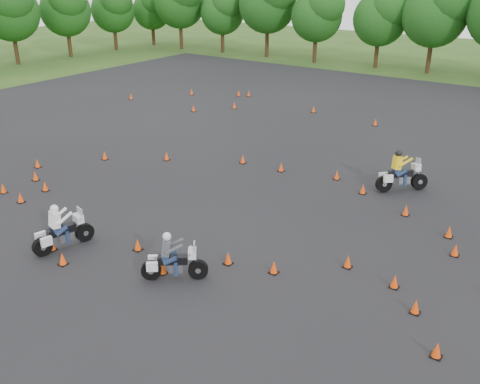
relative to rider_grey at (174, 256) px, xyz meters
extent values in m
plane|color=#2D5119|center=(-0.87, 1.11, -0.88)|extent=(140.00, 140.00, 0.00)
plane|color=black|center=(-0.87, 7.11, -0.87)|extent=(62.00, 62.00, 0.00)
cone|color=#FD490A|center=(4.50, 4.04, -0.65)|extent=(0.26, 0.26, 0.45)
cone|color=#FD490A|center=(4.74, 9.36, -0.65)|extent=(0.26, 0.26, 0.45)
cone|color=#FD490A|center=(-13.04, 23.76, -0.65)|extent=(0.26, 0.26, 0.45)
cone|color=#FD490A|center=(2.32, 10.51, -0.65)|extent=(0.26, 0.26, 0.45)
cone|color=#FD490A|center=(-13.69, 17.59, -0.65)|extent=(0.26, 0.26, 0.45)
cone|color=#FD490A|center=(6.30, 3.75, -0.65)|extent=(0.26, 0.26, 0.45)
cone|color=#FD490A|center=(2.56, 2.23, -0.65)|extent=(0.26, 0.26, 0.45)
cone|color=#FD490A|center=(-2.44, 0.69, -0.65)|extent=(0.26, 0.26, 0.45)
cone|color=#FD490A|center=(7.32, 2.75, -0.65)|extent=(0.26, 0.26, 0.45)
cone|color=#FD490A|center=(-1.51, 21.61, -0.65)|extent=(0.26, 0.26, 0.45)
cone|color=#FD490A|center=(6.80, 8.38, -0.65)|extent=(0.26, 0.26, 0.45)
cone|color=#FD490A|center=(-5.07, -1.15, -0.65)|extent=(0.26, 0.26, 0.45)
cone|color=#FD490A|center=(-13.80, 23.43, -0.65)|extent=(0.26, 0.26, 0.45)
cone|color=#FD490A|center=(-9.85, 0.80, -0.65)|extent=(0.26, 0.26, 0.45)
cone|color=#FD490A|center=(-8.26, 8.72, -0.65)|extent=(0.26, 0.26, 0.45)
cone|color=#FD490A|center=(7.38, 7.04, -0.65)|extent=(0.26, 0.26, 0.45)
cone|color=#FD490A|center=(-3.89, -1.59, -0.65)|extent=(0.26, 0.26, 0.45)
cone|color=#FD490A|center=(-13.04, 3.99, -0.65)|extent=(0.26, 0.26, 0.45)
cone|color=#FD490A|center=(-11.58, 2.81, -0.65)|extent=(0.26, 0.26, 0.45)
cone|color=#FD490A|center=(-20.06, 17.61, -0.65)|extent=(0.26, 0.26, 0.45)
cone|color=#FD490A|center=(-4.59, 10.69, -0.65)|extent=(0.26, 0.26, 0.45)
cone|color=#FD490A|center=(-17.24, 21.66, -0.65)|extent=(0.26, 0.26, 0.45)
cone|color=#FD490A|center=(-11.10, 6.86, -0.65)|extent=(0.26, 0.26, 0.45)
cone|color=#FD490A|center=(-10.07, 2.26, -0.65)|extent=(0.26, 0.26, 0.45)
cone|color=#FD490A|center=(-2.29, 10.82, -0.65)|extent=(0.26, 0.26, 0.45)
cone|color=#FD490A|center=(-11.75, 19.94, -0.65)|extent=(0.26, 0.26, 0.45)
cone|color=#FD490A|center=(-0.56, 0.00, -0.65)|extent=(0.26, 0.26, 0.45)
cone|color=#FD490A|center=(-6.44, 22.30, -0.65)|extent=(0.26, 0.26, 0.45)
cone|color=#FD490A|center=(8.44, 1.10, -0.65)|extent=(0.26, 0.26, 0.45)
cone|color=#FD490A|center=(-11.46, 0.98, -0.65)|extent=(0.26, 0.26, 0.45)
cone|color=#FD490A|center=(0.55, 11.44, -0.65)|extent=(0.26, 0.26, 0.45)
cone|color=#FD490A|center=(0.91, 1.82, -0.65)|extent=(0.26, 0.26, 0.45)
camera|label=1|loc=(10.70, -11.47, 9.01)|focal=40.00mm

